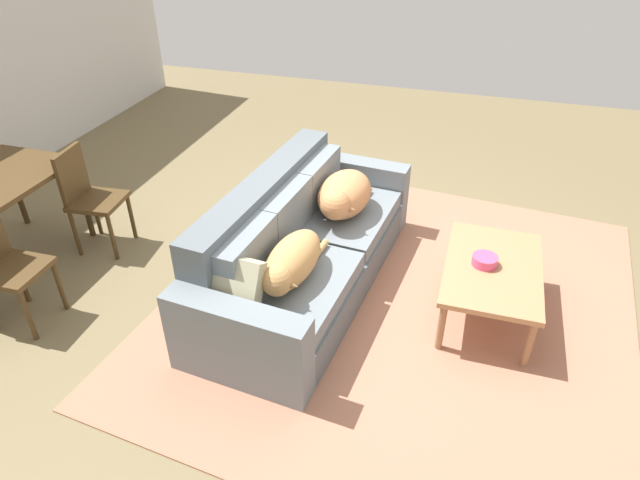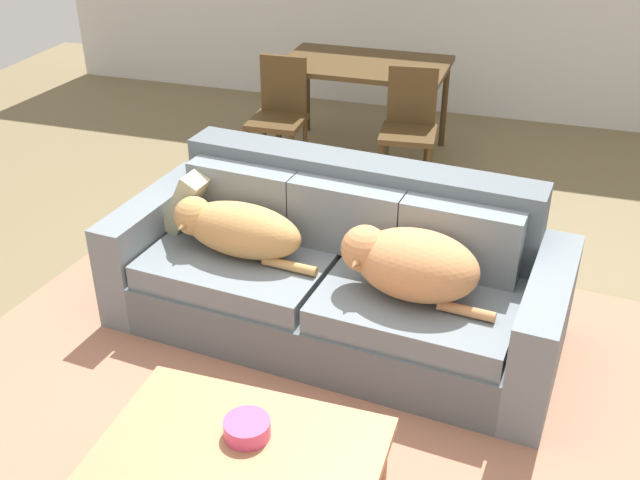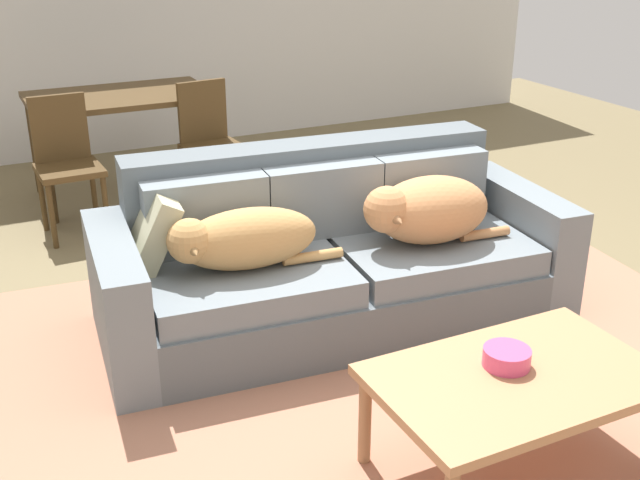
# 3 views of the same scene
# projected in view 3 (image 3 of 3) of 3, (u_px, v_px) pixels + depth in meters

# --- Properties ---
(ground_plane) EXTENTS (10.00, 10.00, 0.00)m
(ground_plane) POSITION_uv_depth(u_px,v_px,m) (373.00, 340.00, 3.99)
(ground_plane) COLOR #746544
(area_rug) EXTENTS (3.96, 3.68, 0.01)m
(area_rug) POSITION_uv_depth(u_px,v_px,m) (409.00, 390.00, 3.57)
(area_rug) COLOR #AE7258
(area_rug) RESTS_ON ground
(couch) EXTENTS (2.46, 1.18, 0.88)m
(couch) POSITION_uv_depth(u_px,v_px,m) (330.00, 258.00, 4.11)
(couch) COLOR slate
(couch) RESTS_ON ground
(dog_on_left_cushion) EXTENTS (0.83, 0.36, 0.29)m
(dog_on_left_cushion) POSITION_uv_depth(u_px,v_px,m) (241.00, 239.00, 3.70)
(dog_on_left_cushion) COLOR tan
(dog_on_left_cushion) RESTS_ON couch
(dog_on_right_cushion) EXTENTS (0.78, 0.46, 0.34)m
(dog_on_right_cushion) POSITION_uv_depth(u_px,v_px,m) (426.00, 210.00, 3.98)
(dog_on_right_cushion) COLOR tan
(dog_on_right_cushion) RESTS_ON couch
(throw_pillow_by_left_arm) EXTENTS (0.30, 0.39, 0.38)m
(throw_pillow_by_left_arm) POSITION_uv_depth(u_px,v_px,m) (151.00, 230.00, 3.76)
(throw_pillow_by_left_arm) COLOR #B2AF8A
(throw_pillow_by_left_arm) RESTS_ON couch
(coffee_table) EXTENTS (1.05, 0.67, 0.43)m
(coffee_table) POSITION_uv_depth(u_px,v_px,m) (516.00, 385.00, 2.92)
(coffee_table) COLOR tan
(coffee_table) RESTS_ON ground
(bowl_on_coffee_table) EXTENTS (0.18, 0.18, 0.07)m
(bowl_on_coffee_table) POSITION_uv_depth(u_px,v_px,m) (507.00, 357.00, 2.94)
(bowl_on_coffee_table) COLOR #EA4C7F
(bowl_on_coffee_table) RESTS_ON coffee_table
(dining_table) EXTENTS (1.31, 0.83, 0.77)m
(dining_table) POSITION_uv_depth(u_px,v_px,m) (121.00, 104.00, 5.76)
(dining_table) COLOR #4A341A
(dining_table) RESTS_ON ground
(dining_chair_near_left) EXTENTS (0.41, 0.41, 0.91)m
(dining_chair_near_left) POSITION_uv_depth(u_px,v_px,m) (66.00, 159.00, 5.15)
(dining_chair_near_left) COLOR #4A341A
(dining_chair_near_left) RESTS_ON ground
(dining_chair_near_right) EXTENTS (0.44, 0.44, 0.90)m
(dining_chair_near_right) POSITION_uv_depth(u_px,v_px,m) (210.00, 139.00, 5.58)
(dining_chair_near_right) COLOR #4A341A
(dining_chair_near_right) RESTS_ON ground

